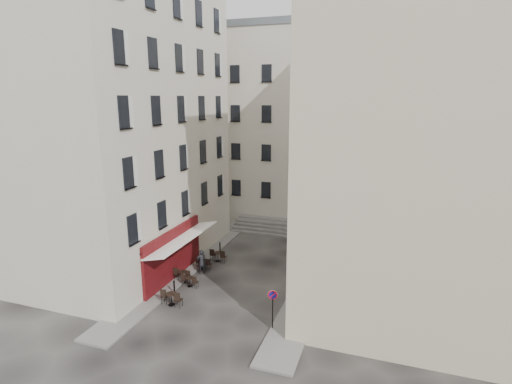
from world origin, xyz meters
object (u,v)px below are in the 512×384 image
at_px(bistro_table_a, 172,298).
at_px(no_parking_sign, 273,302).
at_px(bistro_table_b, 190,281).
at_px(pedestrian, 202,262).

bearing_deg(bistro_table_a, no_parking_sign, -4.95).
bearing_deg(bistro_table_b, bistro_table_a, -87.31).
bearing_deg(bistro_table_b, pedestrian, 94.87).
relative_size(no_parking_sign, bistro_table_a, 1.68).
relative_size(bistro_table_b, pedestrian, 0.65).
bearing_deg(bistro_table_a, bistro_table_b, 92.69).
bearing_deg(pedestrian, no_parking_sign, 110.91).
height_order(bistro_table_a, bistro_table_b, bistro_table_a).
distance_m(bistro_table_b, pedestrian, 2.11).
distance_m(no_parking_sign, bistro_table_a, 6.45).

